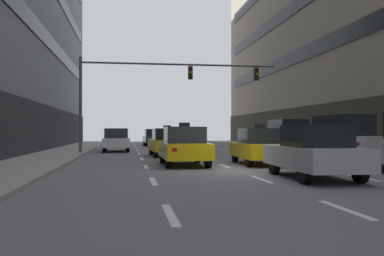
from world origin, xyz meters
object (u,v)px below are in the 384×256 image
at_px(taxi_driving_5, 167,142).
at_px(car_driving_6, 116,140).
at_px(taxi_driving_3, 184,146).
at_px(car_driving_2, 314,152).
at_px(taxi_driving_0, 259,147).
at_px(traffic_signal_0, 156,81).
at_px(car_driving_4, 153,138).
at_px(car_parked_2, 343,140).
at_px(taxi_driving_1, 185,137).
at_px(car_parked_3, 287,138).

relative_size(taxi_driving_5, car_driving_6, 0.99).
relative_size(taxi_driving_3, taxi_driving_5, 1.00).
bearing_deg(car_driving_2, taxi_driving_3, 120.35).
bearing_deg(car_driving_6, taxi_driving_0, -63.41).
bearing_deg(car_driving_6, traffic_signal_0, -50.72).
xyz_separation_m(car_driving_4, traffic_signal_0, (-0.67, -14.38, 3.79)).
relative_size(car_driving_4, traffic_signal_0, 0.35).
relative_size(taxi_driving_3, car_parked_2, 0.97).
distance_m(taxi_driving_1, car_driving_2, 29.31).
bearing_deg(taxi_driving_0, taxi_driving_3, 179.76).
distance_m(car_driving_2, traffic_signal_0, 15.99).
distance_m(taxi_driving_5, car_parked_2, 9.91).
xyz_separation_m(taxi_driving_0, taxi_driving_5, (-3.35, 6.73, 0.02)).
bearing_deg(car_driving_6, car_parked_3, -31.79).
distance_m(taxi_driving_1, traffic_signal_0, 15.18).
distance_m(taxi_driving_3, traffic_signal_0, 10.27).
bearing_deg(car_driving_4, car_driving_2, -83.99).
bearing_deg(taxi_driving_5, car_driving_2, -74.71).
relative_size(taxi_driving_1, car_parked_3, 1.03).
bearing_deg(car_driving_2, car_driving_6, 109.25).
xyz_separation_m(car_driving_2, car_driving_4, (-3.10, 29.46, -0.01)).
distance_m(car_driving_4, taxi_driving_5, 17.19).
height_order(taxi_driving_1, car_driving_2, taxi_driving_1).
xyz_separation_m(car_driving_2, car_parked_3, (3.76, 11.98, 0.24)).
relative_size(car_driving_2, car_parked_3, 1.01).
bearing_deg(taxi_driving_5, taxi_driving_3, -89.10).
distance_m(car_driving_6, car_parked_3, 11.93).
bearing_deg(traffic_signal_0, car_driving_2, -75.97).
bearing_deg(car_parked_2, traffic_signal_0, 127.82).
bearing_deg(car_parked_3, traffic_signal_0, 157.68).
relative_size(taxi_driving_0, taxi_driving_5, 0.97).
height_order(car_driving_4, car_parked_3, car_parked_3).
height_order(taxi_driving_0, taxi_driving_3, taxi_driving_3).
xyz_separation_m(car_driving_2, car_parked_2, (3.76, 5.37, 0.25)).
relative_size(car_driving_4, car_parked_2, 0.99).
height_order(car_driving_2, traffic_signal_0, traffic_signal_0).
relative_size(taxi_driving_0, car_driving_6, 0.96).
xyz_separation_m(car_driving_2, traffic_signal_0, (-3.77, 15.07, 3.78)).
bearing_deg(taxi_driving_1, traffic_signal_0, -104.52).
bearing_deg(car_driving_4, car_parked_3, -68.56).
distance_m(taxi_driving_1, car_driving_6, 12.72).
bearing_deg(car_driving_4, traffic_signal_0, -92.65).
height_order(taxi_driving_0, car_driving_6, taxi_driving_0).
height_order(taxi_driving_1, car_parked_2, car_parked_2).
bearing_deg(taxi_driving_1, taxi_driving_0, -89.82).
bearing_deg(car_driving_2, taxi_driving_1, 90.15).
xyz_separation_m(car_driving_4, taxi_driving_5, (-0.25, -17.19, -0.02)).
xyz_separation_m(taxi_driving_5, car_driving_6, (-3.02, 6.00, 0.01)).
distance_m(car_driving_2, taxi_driving_3, 6.43).
height_order(taxi_driving_0, taxi_driving_1, taxi_driving_1).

